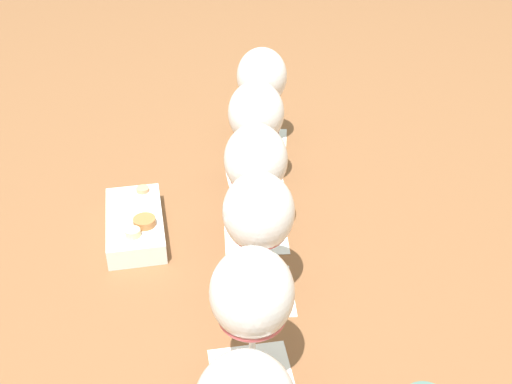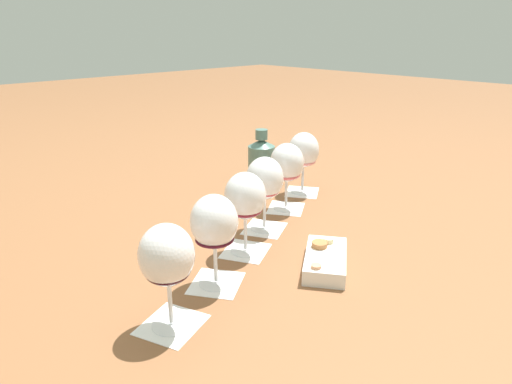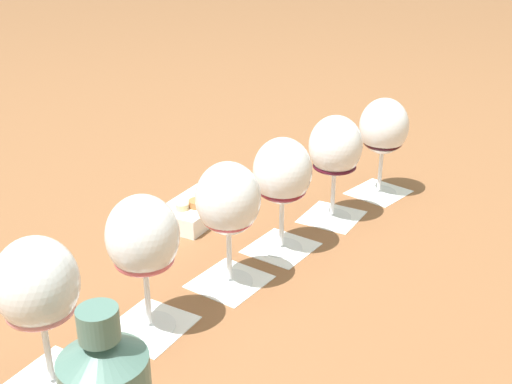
# 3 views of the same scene
# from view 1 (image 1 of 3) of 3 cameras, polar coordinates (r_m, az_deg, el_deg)

# --- Properties ---
(ground_plane) EXTENTS (8.00, 8.00, 0.00)m
(ground_plane) POSITION_cam_1_polar(r_m,az_deg,el_deg) (0.99, -0.19, -6.13)
(ground_plane) COLOR brown
(tasting_card_1) EXTENTS (0.15, 0.14, 0.00)m
(tasting_card_1) POSITION_cam_1_polar(r_m,az_deg,el_deg) (0.83, -0.33, -16.18)
(tasting_card_1) COLOR white
(tasting_card_1) RESTS_ON ground_plane
(tasting_card_2) EXTENTS (0.14, 0.14, 0.00)m
(tasting_card_2) POSITION_cam_1_polar(r_m,az_deg,el_deg) (0.94, 0.21, -8.82)
(tasting_card_2) COLOR white
(tasting_card_2) RESTS_ON ground_plane
(tasting_card_3) EXTENTS (0.14, 0.14, 0.00)m
(tasting_card_3) POSITION_cam_1_polar(r_m,az_deg,el_deg) (1.05, -0.02, -3.76)
(tasting_card_3) COLOR white
(tasting_card_3) RESTS_ON ground_plane
(tasting_card_4) EXTENTS (0.15, 0.14, 0.00)m
(tasting_card_4) POSITION_cam_1_polar(r_m,az_deg,el_deg) (1.18, 0.01, 0.87)
(tasting_card_4) COLOR white
(tasting_card_4) RESTS_ON ground_plane
(tasting_card_5) EXTENTS (0.14, 0.13, 0.00)m
(tasting_card_5) POSITION_cam_1_polar(r_m,az_deg,el_deg) (1.31, 0.49, 4.57)
(tasting_card_5) COLOR white
(tasting_card_5) RESTS_ON ground_plane
(wine_glass_1) EXTENTS (0.10, 0.10, 0.20)m
(wine_glass_1) POSITION_cam_1_polar(r_m,az_deg,el_deg) (0.73, -0.36, -9.42)
(wine_glass_1) COLOR white
(wine_glass_1) RESTS_ON tasting_card_1
(wine_glass_2) EXTENTS (0.10, 0.10, 0.20)m
(wine_glass_2) POSITION_cam_1_polar(r_m,az_deg,el_deg) (0.86, 0.23, -2.24)
(wine_glass_2) COLOR white
(wine_glass_2) RESTS_ON tasting_card_2
(wine_glass_3) EXTENTS (0.10, 0.10, 0.20)m
(wine_glass_3) POSITION_cam_1_polar(r_m,az_deg,el_deg) (0.97, -0.02, 2.49)
(wine_glass_3) COLOR white
(wine_glass_3) RESTS_ON tasting_card_3
(wine_glass_4) EXTENTS (0.10, 0.10, 0.20)m
(wine_glass_4) POSITION_cam_1_polar(r_m,az_deg,el_deg) (1.11, 0.01, 6.70)
(wine_glass_4) COLOR white
(wine_glass_4) RESTS_ON tasting_card_4
(wine_glass_5) EXTENTS (0.10, 0.10, 0.20)m
(wine_glass_5) POSITION_cam_1_polar(r_m,az_deg,el_deg) (1.25, 0.52, 9.89)
(wine_glass_5) COLOR white
(wine_glass_5) RESTS_ON tasting_card_5
(snack_dish) EXTENTS (0.20, 0.18, 0.05)m
(snack_dish) POSITION_cam_1_polar(r_m,az_deg,el_deg) (1.06, -10.67, -2.82)
(snack_dish) COLOR white
(snack_dish) RESTS_ON ground_plane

